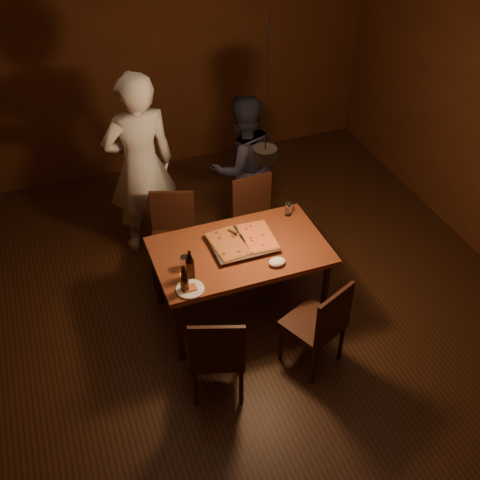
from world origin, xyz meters
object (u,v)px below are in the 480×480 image
object	(u,v)px
chair_near_right	(322,320)
diner_white	(140,166)
pendant_lamp	(265,153)
dining_table	(240,256)
chair_far_right	(256,212)
diner_dark	(243,166)
pizza_tray	(242,243)
plate_slice	(190,289)
beer_bottle_a	(184,279)
beer_bottle_b	(190,265)
chair_near_left	(218,349)
chair_far_left	(173,229)

from	to	relation	value
chair_near_right	diner_white	distance (m)	2.36
chair_near_right	pendant_lamp	world-z (taller)	pendant_lamp
dining_table	pendant_lamp	distance (m)	1.11
chair_far_right	diner_dark	size ratio (longest dim) A/B	0.31
chair_near_right	pizza_tray	world-z (taller)	chair_near_right
pizza_tray	plate_slice	distance (m)	0.70
chair_far_right	chair_near_right	size ratio (longest dim) A/B	0.87
beer_bottle_a	beer_bottle_b	distance (m)	0.16
chair_near_left	dining_table	bearing A→B (deg)	78.47
chair_far_right	beer_bottle_b	distance (m)	1.37
chair_far_right	pendant_lamp	world-z (taller)	pendant_lamp
chair_near_right	pizza_tray	xyz separation A→B (m)	(-0.36, 0.87, 0.24)
chair_far_left	plate_slice	bearing A→B (deg)	102.09
dining_table	chair_near_left	xyz separation A→B (m)	(-0.49, -0.82, -0.14)
chair_far_left	beer_bottle_b	distance (m)	1.02
chair_far_right	pizza_tray	size ratio (longest dim) A/B	0.88
pizza_tray	plate_slice	size ratio (longest dim) A/B	2.41
dining_table	beer_bottle_b	bearing A→B (deg)	-157.94
beer_bottle_a	diner_dark	size ratio (longest dim) A/B	0.17
plate_slice	diner_dark	distance (m)	1.88
diner_white	pendant_lamp	xyz separation A→B (m)	(0.70, -1.44, 0.80)
diner_white	dining_table	bearing A→B (deg)	107.93
chair_far_right	pendant_lamp	bearing A→B (deg)	67.10
dining_table	diner_white	bearing A→B (deg)	113.40
chair_near_right	plate_slice	world-z (taller)	chair_near_right
chair_near_right	plate_slice	distance (m)	1.09
chair_far_left	chair_far_right	size ratio (longest dim) A/B	1.10
pendant_lamp	plate_slice	bearing A→B (deg)	-165.20
chair_near_left	diner_white	world-z (taller)	diner_white
chair_near_left	pendant_lamp	world-z (taller)	pendant_lamp
chair_far_right	diner_dark	xyz separation A→B (m)	(0.05, 0.50, 0.23)
chair_near_left	diner_dark	xyz separation A→B (m)	(0.97, 2.05, 0.23)
dining_table	beer_bottle_b	xyz separation A→B (m)	(-0.50, -0.20, 0.21)
plate_slice	diner_dark	xyz separation A→B (m)	(1.04, 1.57, 0.01)
beer_bottle_b	pendant_lamp	bearing A→B (deg)	3.99
chair_far_right	chair_near_left	xyz separation A→B (m)	(-0.93, -1.55, 0.00)
chair_far_left	chair_near_right	world-z (taller)	same
chair_near_right	beer_bottle_b	world-z (taller)	beer_bottle_b
pizza_tray	beer_bottle_a	bearing A→B (deg)	-144.33
pizza_tray	plate_slice	bearing A→B (deg)	-142.52
dining_table	pendant_lamp	size ratio (longest dim) A/B	1.36
plate_slice	diner_white	world-z (taller)	diner_white
chair_far_left	beer_bottle_b	xyz separation A→B (m)	(-0.09, -0.96, 0.35)
chair_far_right	beer_bottle_a	distance (m)	1.52
chair_far_right	beer_bottle_a	world-z (taller)	beer_bottle_a
pizza_tray	diner_white	size ratio (longest dim) A/B	0.29
diner_white	beer_bottle_b	bearing A→B (deg)	86.55
pizza_tray	beer_bottle_b	world-z (taller)	beer_bottle_b
chair_near_right	pendant_lamp	distance (m)	1.42
diner_white	diner_dark	distance (m)	1.06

